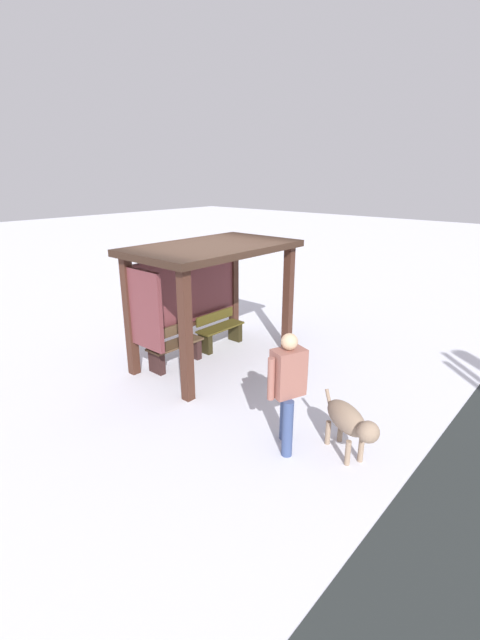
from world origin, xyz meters
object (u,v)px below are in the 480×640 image
object	(u,v)px
bus_shelter	(202,273)
bench_left_inside	(175,348)
dog	(349,421)
person_walking	(288,383)
bench_center_inside	(220,331)

from	to	relation	value
bus_shelter	bench_left_inside	xyz separation A→B (m)	(-0.52, 0.27, -1.41)
bench_left_inside	dog	size ratio (longest dim) A/B	1.12
person_walking	bench_left_inside	bearing A→B (deg)	76.58
bench_left_inside	dog	bearing A→B (deg)	-95.71
person_walking	dog	bearing A→B (deg)	-63.06
bus_shelter	bench_left_inside	size ratio (longest dim) A/B	2.79
bus_shelter	dog	world-z (taller)	bus_shelter
bus_shelter	bench_center_inside	bearing A→B (deg)	20.99
bus_shelter	dog	size ratio (longest dim) A/B	3.11
bus_shelter	person_walking	xyz separation A→B (m)	(-1.26, -2.83, -0.80)
bench_left_inside	bus_shelter	bearing A→B (deg)	-27.56
bus_shelter	person_walking	world-z (taller)	bus_shelter
bench_center_inside	person_walking	xyz separation A→B (m)	(-1.97, -3.10, 0.60)
bench_center_inside	dog	bearing A→B (deg)	-112.89
bench_left_inside	person_walking	bearing A→B (deg)	-103.42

